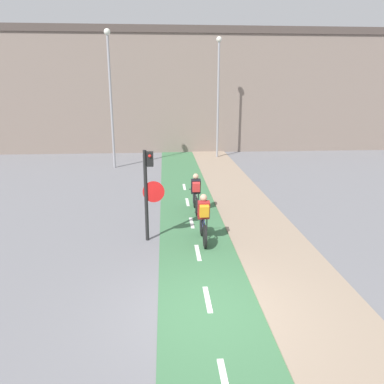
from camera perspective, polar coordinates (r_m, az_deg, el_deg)
ground_plane at (r=8.46m, az=2.79°, el=-17.89°), size 120.00×120.00×0.00m
bike_lane at (r=8.46m, az=2.78°, el=-17.82°), size 2.25×60.00×0.02m
sidewalk_strip at (r=9.00m, az=18.30°, el=-16.33°), size 2.40×60.00×0.05m
building_row_background at (r=30.10m, az=-2.55°, el=15.13°), size 60.00×5.20×8.78m
traffic_light_pole at (r=11.48m, az=-6.63°, el=1.02°), size 0.67×0.25×2.88m
street_lamp_far at (r=22.64m, az=-12.35°, el=15.35°), size 0.36×0.36×7.80m
street_lamp_sidewalk at (r=25.57m, az=4.02°, el=15.66°), size 0.36×0.36×7.80m
cyclist_near at (r=11.58m, az=1.76°, el=-4.27°), size 0.46×1.71×1.55m
cyclist_far at (r=14.38m, az=0.58°, el=-0.29°), size 0.46×1.67×1.52m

